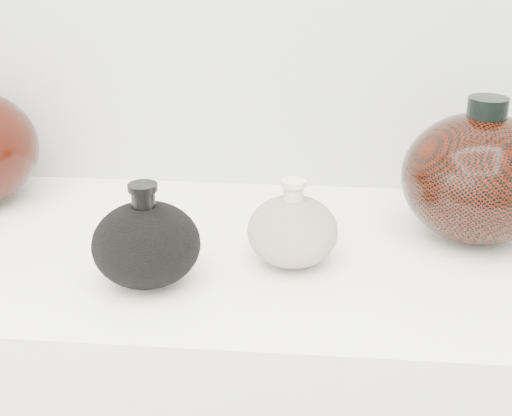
{
  "coord_description": "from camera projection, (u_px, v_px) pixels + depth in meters",
  "views": [
    {
      "loc": [
        0.12,
        0.06,
        1.35
      ],
      "look_at": [
        0.04,
        0.92,
        0.98
      ],
      "focal_mm": 50.0,
      "sensor_mm": 36.0,
      "label": 1
    }
  ],
  "objects": [
    {
      "name": "black_gourd_vase",
      "position": [
        146.0,
        243.0,
        0.89
      ],
      "size": [
        0.15,
        0.15,
        0.13
      ],
      "color": "black",
      "rests_on": "display_counter"
    },
    {
      "name": "right_round_pot",
      "position": [
        479.0,
        177.0,
        1.0
      ],
      "size": [
        0.28,
        0.28,
        0.21
      ],
      "color": "black",
      "rests_on": "display_counter"
    },
    {
      "name": "cream_gourd_vase",
      "position": [
        293.0,
        230.0,
        0.94
      ],
      "size": [
        0.14,
        0.14,
        0.12
      ],
      "color": "beige",
      "rests_on": "display_counter"
    }
  ]
}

